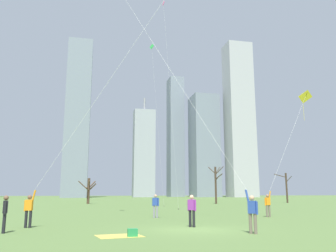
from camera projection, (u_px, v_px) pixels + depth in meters
name	position (u px, v px, depth m)	size (l,w,h in m)	color
ground_plane	(195.00, 230.00, 16.66)	(400.00, 400.00, 0.00)	#5B7A3D
kite_flyer_foreground_right_orange	(220.00, 157.00, 16.71)	(6.82, 10.81, 19.24)	#726656
kite_flyer_far_back_white	(85.00, 123.00, 18.38)	(10.54, 3.22, 18.16)	black
kite_flyer_midfield_center_yellow	(275.00, 184.00, 26.07)	(5.56, 1.77, 10.24)	#726656
bystander_watching_nearby	(5.00, 212.00, 15.33)	(0.26, 0.50, 1.62)	black
bystander_far_off_by_trees	(156.00, 205.00, 24.56)	(0.45, 0.35, 1.62)	gray
bystander_strolling_midfield	(192.00, 209.00, 18.00)	(0.38, 0.40, 1.62)	black
distant_kite_drifting_right_green	(153.00, 62.00, 50.01)	(1.83, 2.05, 23.10)	green
distant_kite_high_overhead_pink	(165.00, 29.00, 43.02)	(1.27, 3.20, 25.74)	pink
picnic_spot	(127.00, 234.00, 14.07)	(2.02, 1.69, 0.31)	#D8BF4C
bare_tree_rightmost	(216.00, 183.00, 56.22)	(1.93, 3.27, 5.95)	#423326
bare_tree_left_of_center	(89.00, 190.00, 56.01)	(2.90, 2.14, 4.05)	#4C3828
bare_tree_leftmost	(286.00, 187.00, 61.13)	(2.18, 2.48, 5.16)	#423326
skyline_mid_tower_right	(144.00, 153.00, 142.50)	(8.63, 6.00, 41.01)	#9EA3AD
skyline_mid_tower_left	(204.00, 145.00, 148.00)	(10.60, 11.94, 42.96)	gray
skyline_short_annex	(239.00, 118.00, 144.10)	(10.52, 8.90, 64.23)	#B2B2B7
skyline_tall_tower	(175.00, 136.00, 157.07)	(6.32, 8.69, 53.70)	gray
skyline_squat_block	(78.00, 117.00, 129.26)	(8.89, 10.20, 58.53)	gray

